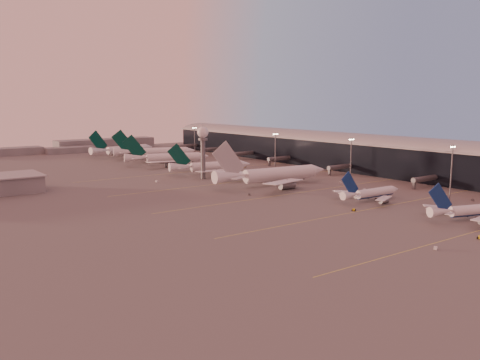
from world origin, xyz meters
TOP-DOWN VIEW (x-y plane):
  - ground at (0.00, 0.00)m, footprint 700.00×700.00m
  - taxiway_markings at (30.00, 56.00)m, footprint 180.00×185.25m
  - terminal at (107.88, 110.09)m, footprint 57.00×362.00m
  - radar_tower at (5.00, 120.00)m, footprint 6.40×6.40m
  - mast_a at (58.00, 0.00)m, footprint 3.60×0.56m
  - mast_b at (55.00, 55.00)m, footprint 3.60×0.56m
  - mast_c at (50.00, 110.00)m, footprint 3.60×0.56m
  - mast_d at (48.00, 200.00)m, footprint 3.60×0.56m
  - distant_horizon at (2.62, 325.14)m, footprint 165.00×37.50m
  - narrowbody_near at (31.44, -24.60)m, footprint 36.88×28.97m
  - narrowbody_mid at (30.66, 21.04)m, footprint 37.10×29.61m
  - widebody_white at (22.31, 79.05)m, footprint 70.14×55.98m
  - greentail_a at (19.47, 133.87)m, footprint 52.59×42.04m
  - greentail_b at (18.30, 187.03)m, footprint 57.50×45.72m
  - greentail_c at (28.08, 224.37)m, footprint 60.83×48.34m
  - greentail_d at (17.24, 259.85)m, footprint 59.12×47.28m
  - gsv_truck_a at (-13.28, -39.27)m, footprint 5.68×3.87m
  - gsv_catering_a at (66.83, -5.92)m, footprint 5.00×2.96m
  - gsv_tug_mid at (8.18, 11.35)m, footprint 3.41×3.88m
  - gsv_truck_b at (49.31, 40.21)m, footprint 5.59×2.19m
  - gsv_truck_c at (-4.85, 63.58)m, footprint 5.44×5.11m
  - gsv_catering_b at (55.42, 62.09)m, footprint 4.91×2.67m
  - gsv_tug_far at (23.35, 105.60)m, footprint 4.22×4.09m
  - gsv_truck_d at (-22.76, 123.74)m, footprint 2.46×6.06m
  - gsv_tug_hangar at (52.99, 145.20)m, footprint 3.88×2.57m

SIDE VIEW (x-z plane):
  - ground at x=0.00m, z-range 0.00..0.00m
  - taxiway_markings at x=30.00m, z-range 0.00..0.02m
  - gsv_tug_mid at x=8.18m, z-range 0.01..0.96m
  - gsv_tug_hangar at x=52.99m, z-range 0.02..1.07m
  - gsv_tug_far at x=23.35m, z-range 0.02..1.07m
  - gsv_truck_a at x=-13.28m, z-range 0.02..2.19m
  - gsv_truck_c at x=-4.85m, z-range 0.02..2.24m
  - gsv_truck_b at x=49.31m, z-range 0.02..2.27m
  - gsv_truck_d at x=-22.76m, z-range 0.02..2.44m
  - gsv_catering_a at x=66.83m, z-range 0.00..3.84m
  - gsv_catering_b at x=55.42m, z-range 0.00..3.86m
  - narrowbody_mid at x=30.66m, z-range -4.31..10.18m
  - narrowbody_near at x=31.44m, z-range -4.42..10.44m
  - greentail_a at x=19.47m, z-range -6.25..13.09m
  - greentail_b at x=18.30m, z-range -6.98..14.60m
  - greentail_d at x=17.24m, z-range -7.02..14.69m
  - distant_horizon at x=2.62m, z-range -0.61..8.39m
  - greentail_c at x=28.08m, z-range -7.41..15.50m
  - widebody_white at x=22.31m, z-range -8.06..16.61m
  - terminal at x=107.88m, z-range -1.00..22.04m
  - mast_a at x=58.00m, z-range 1.24..26.24m
  - mast_b at x=55.00m, z-range 1.24..26.24m
  - mast_c at x=50.00m, z-range 1.24..26.24m
  - mast_d at x=48.00m, z-range 1.24..26.24m
  - radar_tower at x=5.00m, z-range 5.40..36.50m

